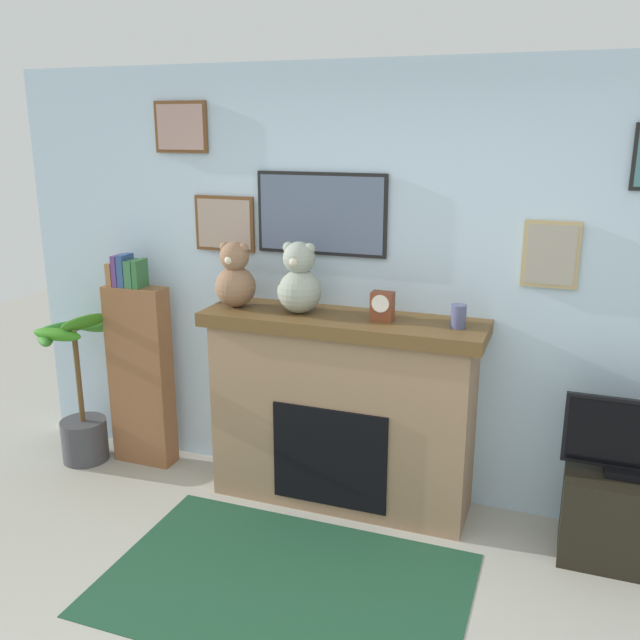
# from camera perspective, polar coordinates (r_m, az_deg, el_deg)

# --- Properties ---
(back_wall) EXTENTS (5.20, 0.15, 2.60)m
(back_wall) POSITION_cam_1_polar(r_m,az_deg,el_deg) (4.15, 6.73, 2.64)
(back_wall) COLOR silver
(back_wall) RESTS_ON ground_plane
(fireplace) EXTENTS (1.66, 0.50, 1.18)m
(fireplace) POSITION_cam_1_polar(r_m,az_deg,el_deg) (4.18, 1.80, -7.40)
(fireplace) COLOR #977457
(fireplace) RESTS_ON ground_plane
(bookshelf) EXTENTS (0.42, 0.16, 1.44)m
(bookshelf) POSITION_cam_1_polar(r_m,az_deg,el_deg) (4.79, -14.63, -4.03)
(bookshelf) COLOR brown
(bookshelf) RESTS_ON ground_plane
(potted_plant) EXTENTS (0.52, 0.57, 1.06)m
(potted_plant) POSITION_cam_1_polar(r_m,az_deg,el_deg) (5.00, -19.24, -6.47)
(potted_plant) COLOR #3F3F44
(potted_plant) RESTS_ON ground_plane
(tv_stand) EXTENTS (0.58, 0.40, 0.49)m
(tv_stand) POSITION_cam_1_polar(r_m,az_deg,el_deg) (4.11, 23.44, -14.72)
(tv_stand) COLOR black
(tv_stand) RESTS_ON ground_plane
(television) EXTENTS (0.64, 0.14, 0.42)m
(television) POSITION_cam_1_polar(r_m,az_deg,el_deg) (3.91, 24.16, -9.00)
(television) COLOR black
(television) RESTS_ON tv_stand
(area_rug) EXTENTS (1.83, 1.19, 0.01)m
(area_rug) POSITION_cam_1_polar(r_m,az_deg,el_deg) (3.75, -2.95, -20.91)
(area_rug) COLOR #1E492F
(area_rug) RESTS_ON ground_plane
(candle_jar) EXTENTS (0.08, 0.08, 0.13)m
(candle_jar) POSITION_cam_1_polar(r_m,az_deg,el_deg) (3.81, 11.35, 0.29)
(candle_jar) COLOR #4C517A
(candle_jar) RESTS_ON fireplace
(mantel_clock) EXTENTS (0.12, 0.09, 0.17)m
(mantel_clock) POSITION_cam_1_polar(r_m,az_deg,el_deg) (3.88, 5.16, 1.14)
(mantel_clock) COLOR brown
(mantel_clock) RESTS_ON fireplace
(teddy_bear_cream) EXTENTS (0.25, 0.25, 0.40)m
(teddy_bear_cream) POSITION_cam_1_polar(r_m,az_deg,el_deg) (4.19, -7.02, 3.49)
(teddy_bear_cream) COLOR #8A6549
(teddy_bear_cream) RESTS_ON fireplace
(teddy_bear_brown) EXTENTS (0.26, 0.26, 0.42)m
(teddy_bear_brown) POSITION_cam_1_polar(r_m,az_deg,el_deg) (4.01, -1.73, 3.22)
(teddy_bear_brown) COLOR #969E8F
(teddy_bear_brown) RESTS_ON fireplace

